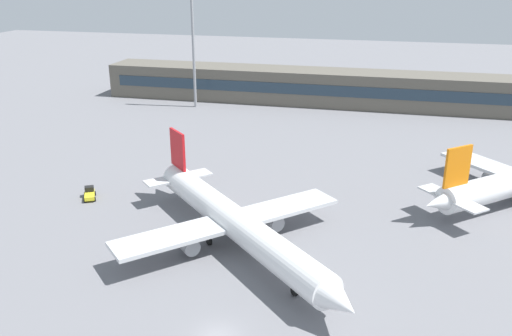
{
  "coord_description": "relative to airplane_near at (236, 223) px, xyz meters",
  "views": [
    {
      "loc": [
        14.42,
        -42.67,
        34.7
      ],
      "look_at": [
        -5.86,
        40.0,
        3.0
      ],
      "focal_mm": 37.95,
      "sensor_mm": 36.0,
      "label": 1
    }
  ],
  "objects": [
    {
      "name": "ground_plane",
      "position": [
        3.16,
        21.85,
        -3.49
      ],
      "size": [
        400.0,
        400.0,
        0.0
      ],
      "primitive_type": "plane",
      "color": "slate"
    },
    {
      "name": "terminal_building",
      "position": [
        3.16,
        82.4,
        1.02
      ],
      "size": [
        123.43,
        12.13,
        9.0
      ],
      "color": "#5B564C",
      "rests_on": "ground_plane"
    },
    {
      "name": "airplane_near",
      "position": [
        0.0,
        0.0,
        0.0
      ],
      "size": [
        35.57,
        35.15,
        11.43
      ],
      "color": "white",
      "rests_on": "ground_plane"
    },
    {
      "name": "baggage_tug_yellow",
      "position": [
        -27.15,
        9.94,
        -2.69
      ],
      "size": [
        3.08,
        3.88,
        1.75
      ],
      "color": "yellow",
      "rests_on": "ground_plane"
    },
    {
      "name": "floodlight_tower_west",
      "position": [
        -31.21,
        71.05,
        14.04
      ],
      "size": [
        3.2,
        0.8,
        30.87
      ],
      "color": "gray",
      "rests_on": "ground_plane"
    }
  ]
}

